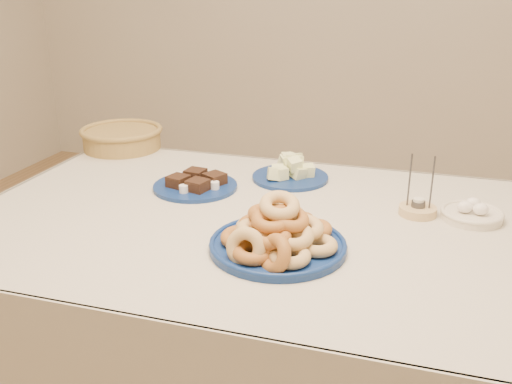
# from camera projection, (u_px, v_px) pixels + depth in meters

# --- Properties ---
(dining_table) EXTENTS (1.71, 1.11, 0.75)m
(dining_table) POSITION_uv_depth(u_px,v_px,m) (261.00, 252.00, 1.67)
(dining_table) COLOR brown
(dining_table) RESTS_ON ground
(donut_platter) EXTENTS (0.44, 0.44, 0.16)m
(donut_platter) POSITION_uv_depth(u_px,v_px,m) (277.00, 235.00, 1.43)
(donut_platter) COLOR navy
(donut_platter) RESTS_ON dining_table
(melon_plate) EXTENTS (0.27, 0.27, 0.09)m
(melon_plate) POSITION_uv_depth(u_px,v_px,m) (290.00, 172.00, 1.93)
(melon_plate) COLOR navy
(melon_plate) RESTS_ON dining_table
(brownie_plate) EXTENTS (0.30, 0.30, 0.05)m
(brownie_plate) POSITION_uv_depth(u_px,v_px,m) (196.00, 184.00, 1.85)
(brownie_plate) COLOR navy
(brownie_plate) RESTS_ON dining_table
(wicker_basket) EXTENTS (0.39, 0.39, 0.09)m
(wicker_basket) POSITION_uv_depth(u_px,v_px,m) (122.00, 137.00, 2.27)
(wicker_basket) COLOR olive
(wicker_basket) RESTS_ON dining_table
(candle_holder) EXTENTS (0.12, 0.12, 0.18)m
(candle_holder) POSITION_uv_depth(u_px,v_px,m) (418.00, 209.00, 1.65)
(candle_holder) COLOR tan
(candle_holder) RESTS_ON dining_table
(egg_bowl) EXTENTS (0.19, 0.19, 0.06)m
(egg_bowl) POSITION_uv_depth(u_px,v_px,m) (472.00, 213.00, 1.62)
(egg_bowl) COLOR beige
(egg_bowl) RESTS_ON dining_table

